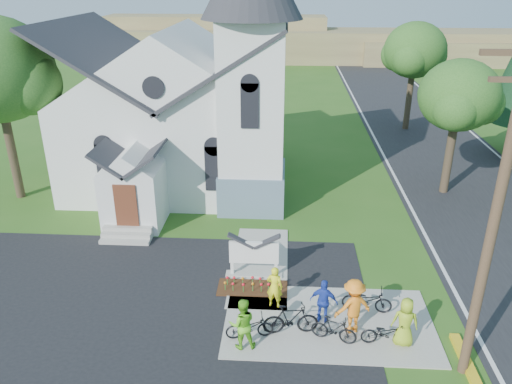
# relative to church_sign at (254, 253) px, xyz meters

# --- Properties ---
(ground) EXTENTS (120.00, 120.00, 0.00)m
(ground) POSITION_rel_church_sign_xyz_m (1.20, -3.20, -1.03)
(ground) COLOR #2F5C1A
(ground) RESTS_ON ground
(parking_lot) EXTENTS (20.00, 16.00, 0.02)m
(parking_lot) POSITION_rel_church_sign_xyz_m (-5.80, -5.20, -1.02)
(parking_lot) COLOR black
(parking_lot) RESTS_ON ground
(road) EXTENTS (8.00, 90.00, 0.02)m
(road) POSITION_rel_church_sign_xyz_m (11.20, 11.80, -1.02)
(road) COLOR black
(road) RESTS_ON ground
(sidewalk) EXTENTS (7.00, 4.00, 0.05)m
(sidewalk) POSITION_rel_church_sign_xyz_m (2.70, -2.70, -1.00)
(sidewalk) COLOR #A09C90
(sidewalk) RESTS_ON ground
(church) EXTENTS (12.35, 12.00, 13.00)m
(church) POSITION_rel_church_sign_xyz_m (-4.28, 9.28, 4.22)
(church) COLOR silver
(church) RESTS_ON ground
(church_sign) EXTENTS (2.20, 0.40, 1.70)m
(church_sign) POSITION_rel_church_sign_xyz_m (0.00, 0.00, 0.00)
(church_sign) COLOR #A09C90
(church_sign) RESTS_ON ground
(flower_bed) EXTENTS (2.60, 1.10, 0.07)m
(flower_bed) POSITION_rel_church_sign_xyz_m (0.00, -0.90, -0.99)
(flower_bed) COLOR #3B2210
(flower_bed) RESTS_ON ground
(utility_pole) EXTENTS (3.45, 0.28, 10.00)m
(utility_pole) POSITION_rel_church_sign_xyz_m (6.56, -4.70, 4.38)
(utility_pole) COLOR #423121
(utility_pole) RESTS_ON ground
(tree_road_near) EXTENTS (4.00, 4.00, 7.05)m
(tree_road_near) POSITION_rel_church_sign_xyz_m (9.70, 8.80, 4.18)
(tree_road_near) COLOR #34281C
(tree_road_near) RESTS_ON ground
(tree_road_mid) EXTENTS (4.40, 4.40, 7.80)m
(tree_road_mid) POSITION_rel_church_sign_xyz_m (10.20, 20.80, 4.75)
(tree_road_mid) COLOR #34281C
(tree_road_mid) RESTS_ON ground
(distant_hills) EXTENTS (61.00, 10.00, 5.60)m
(distant_hills) POSITION_rel_church_sign_xyz_m (4.56, 53.13, 1.15)
(distant_hills) COLOR olive
(distant_hills) RESTS_ON ground
(cyclist_0) EXTENTS (0.64, 0.50, 1.58)m
(cyclist_0) POSITION_rel_church_sign_xyz_m (0.84, -1.93, -0.19)
(cyclist_0) COLOR yellow
(cyclist_0) RESTS_ON sidewalk
(bike_0) EXTENTS (1.62, 0.84, 0.81)m
(bike_0) POSITION_rel_church_sign_xyz_m (0.09, -3.64, -0.57)
(bike_0) COLOR black
(bike_0) RESTS_ON sidewalk
(cyclist_1) EXTENTS (0.94, 0.79, 1.73)m
(cyclist_1) POSITION_rel_church_sign_xyz_m (-0.10, -4.08, -0.11)
(cyclist_1) COLOR #6BC925
(cyclist_1) RESTS_ON sidewalk
(bike_1) EXTENTS (1.85, 0.73, 1.08)m
(bike_1) POSITION_rel_church_sign_xyz_m (1.41, -3.35, -0.44)
(bike_1) COLOR black
(bike_1) RESTS_ON sidewalk
(cyclist_2) EXTENTS (1.01, 0.61, 1.60)m
(cyclist_2) POSITION_rel_church_sign_xyz_m (2.50, -2.68, -0.18)
(cyclist_2) COLOR #2440B5
(cyclist_2) RESTS_ON sidewalk
(bike_2) EXTENTS (1.57, 0.57, 0.82)m
(bike_2) POSITION_rel_church_sign_xyz_m (4.40, -3.68, -0.57)
(bike_2) COLOR black
(bike_2) RESTS_ON sidewalk
(cyclist_3) EXTENTS (1.41, 1.10, 1.92)m
(cyclist_3) POSITION_rel_church_sign_xyz_m (3.40, -3.11, -0.02)
(cyclist_3) COLOR orange
(cyclist_3) RESTS_ON sidewalk
(bike_3) EXTENTS (1.54, 0.85, 0.89)m
(bike_3) POSITION_rel_church_sign_xyz_m (2.77, -3.64, -0.53)
(bike_3) COLOR black
(bike_3) RESTS_ON sidewalk
(cyclist_4) EXTENTS (0.90, 0.66, 1.68)m
(cyclist_4) POSITION_rel_church_sign_xyz_m (4.94, -3.66, -0.14)
(cyclist_4) COLOR #9BBA23
(cyclist_4) RESTS_ON sidewalk
(bike_4) EXTENTS (1.77, 0.81, 0.90)m
(bike_4) POSITION_rel_church_sign_xyz_m (4.04, -2.03, -0.53)
(bike_4) COLOR black
(bike_4) RESTS_ON sidewalk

